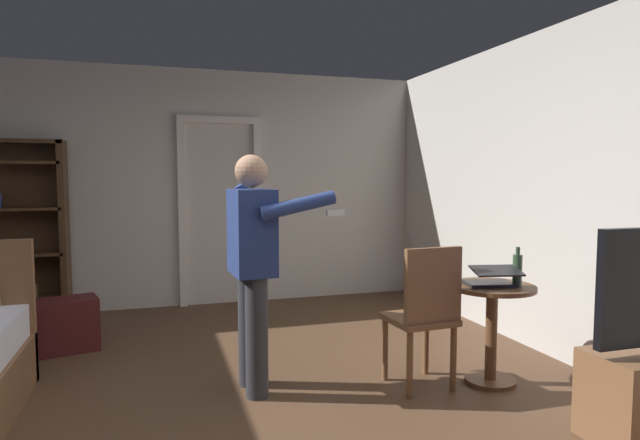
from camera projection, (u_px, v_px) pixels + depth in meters
The scene contains 10 objects.
wall_back at pixel (172, 188), 6.01m from camera, with size 5.94×0.12×2.65m, color beige.
wall_right at pixel (624, 196), 3.71m from camera, with size 0.12×6.75×2.65m, color beige.
doorway_frame at pixel (220, 197), 6.09m from camera, with size 0.93×0.08×2.13m.
bookshelf at pixel (15, 224), 5.37m from camera, with size 0.96×0.32×1.82m.
side_table at pixel (492, 318), 3.77m from camera, with size 0.59×0.59×0.70m.
laptop at pixel (492, 279), 3.69m from camera, with size 0.38×0.39×0.15m.
bottle_on_table at pixel (517, 270), 3.71m from camera, with size 0.06×0.06×0.27m.
wooden_chair at pixel (425, 311), 3.65m from camera, with size 0.45×0.45×0.99m.
person_blue_shirt at pixel (254, 257), 3.60m from camera, with size 0.72×0.55×1.60m.
suitcase_dark at pixel (58, 326), 4.45m from camera, with size 0.61×0.31×0.44m, color #4C1919.
Camera 1 is at (-0.20, -2.92, 1.45)m, focal length 30.19 mm.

